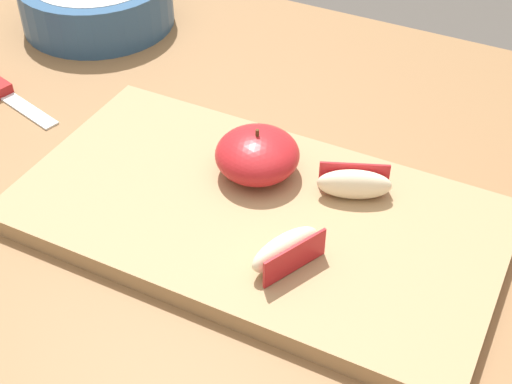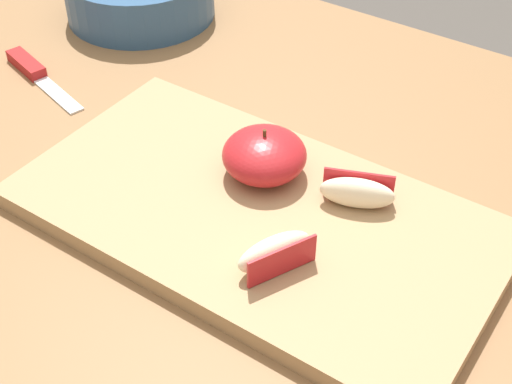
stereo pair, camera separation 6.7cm
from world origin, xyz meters
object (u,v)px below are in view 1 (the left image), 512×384
Objects in this scene: apple_wedge_right at (354,184)px; apple_wedge_middle at (286,250)px; ceramic_fruit_bowl at (97,0)px; cutting_board at (256,215)px; apple_half_skin_up at (257,155)px.

apple_wedge_middle is at bearing -100.69° from apple_wedge_right.
apple_wedge_middle is 0.53m from ceramic_fruit_bowl.
apple_wedge_right is 0.36× the size of ceramic_fruit_bowl.
apple_wedge_middle and apple_wedge_right have the same top height.
cutting_board is 0.46m from ceramic_fruit_bowl.
cutting_board is 0.06m from apple_half_skin_up.
ceramic_fruit_bowl is at bearing 144.79° from cutting_board.
apple_wedge_middle is 0.11m from apple_wedge_right.
ceramic_fruit_bowl is (-0.43, 0.31, -0.00)m from apple_wedge_middle.
apple_half_skin_up reaches higher than cutting_board.
apple_half_skin_up is at bearing 127.91° from apple_wedge_middle.
apple_half_skin_up is at bearing -31.59° from ceramic_fruit_bowl.
apple_wedge_right is (0.08, 0.06, 0.03)m from cutting_board.
apple_half_skin_up is 1.12× the size of apple_wedge_right.
apple_half_skin_up is at bearing 115.29° from cutting_board.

